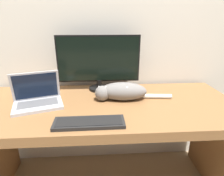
# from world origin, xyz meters

# --- Properties ---
(wall_back) EXTENTS (6.40, 0.06, 2.60)m
(wall_back) POSITION_xyz_m (0.00, 0.81, 1.30)
(wall_back) COLOR silver
(wall_back) RESTS_ON ground_plane
(desk) EXTENTS (1.79, 0.75, 0.78)m
(desk) POSITION_xyz_m (0.00, 0.37, 0.63)
(desk) COLOR olive
(desk) RESTS_ON ground_plane
(monitor) EXTENTS (0.64, 0.16, 0.43)m
(monitor) POSITION_xyz_m (-0.05, 0.64, 1.01)
(monitor) COLOR black
(monitor) RESTS_ON desk
(laptop) EXTENTS (0.35, 0.29, 0.22)m
(laptop) POSITION_xyz_m (-0.46, 0.37, 0.82)
(laptop) COLOR #B7B7BC
(laptop) RESTS_ON desk
(external_keyboard) EXTENTS (0.39, 0.13, 0.02)m
(external_keyboard) POSITION_xyz_m (-0.11, 0.10, 0.79)
(external_keyboard) COLOR black
(external_keyboard) RESTS_ON desk
(cat) EXTENTS (0.55, 0.18, 0.13)m
(cat) POSITION_xyz_m (0.10, 0.43, 0.84)
(cat) COLOR gray
(cat) RESTS_ON desk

